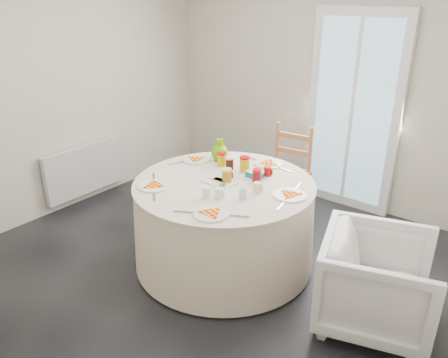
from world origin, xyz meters
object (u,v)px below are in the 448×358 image
Objects in this scene: armchair at (377,278)px; green_pitcher at (220,150)px; table at (224,224)px; radiator at (85,169)px; wooden_chair at (285,175)px.

green_pitcher is at bearing 61.67° from armchair.
green_pitcher is (-0.35, 0.37, 0.49)m from table.
radiator is 1.30× the size of armchair.
radiator is 0.64× the size of table.
green_pitcher is (-0.30, -0.71, 0.40)m from wooden_chair.
radiator is 1.99m from table.
wooden_chair is at bearing 92.19° from table.
wooden_chair is (1.95, 1.07, 0.09)m from radiator.
radiator is at bearing 73.37° from armchair.
table is 7.62× the size of green_pitcher.
radiator is at bearing -152.43° from green_pitcher.
wooden_chair reaches higher than table.
table is at bearing -0.17° from radiator.
armchair is 1.77m from green_pitcher.
green_pitcher is (1.65, 0.37, 0.49)m from radiator.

